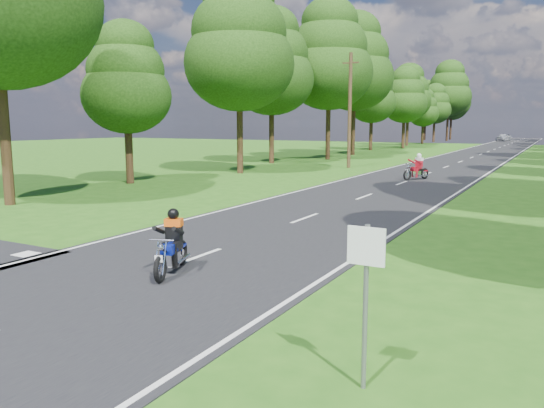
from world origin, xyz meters
The scene contains 9 objects.
ground centered at (0.00, 0.00, 0.00)m, with size 160.00×160.00×0.00m, color #245513.
main_road centered at (0.00, 50.00, 0.01)m, with size 7.00×140.00×0.02m, color black.
road_markings centered at (-0.14, 48.13, 0.02)m, with size 7.40×140.00×0.01m.
treeline centered at (1.43, 60.06, 8.25)m, with size 40.00×115.35×14.78m.
telegraph_pole centered at (-6.00, 28.00, 4.07)m, with size 1.20×0.26×8.00m.
road_sign centered at (5.50, -2.01, 1.34)m, with size 0.45×0.07×2.00m.
rider_near_blue centered at (0.35, 0.72, 0.70)m, with size 0.55×1.64×1.36m, color #0E1E9C, non-canonical shape.
rider_far_red centered at (0.26, 21.98, 0.76)m, with size 0.59×1.78×1.48m, color #B70E22, non-canonical shape.
distant_car centered at (-2.11, 95.03, 0.71)m, with size 1.63×4.05×1.38m, color #B7B9BE.
Camera 1 is at (7.41, -7.75, 3.15)m, focal length 35.00 mm.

